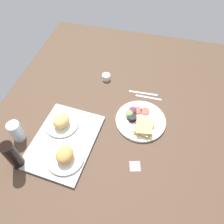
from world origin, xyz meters
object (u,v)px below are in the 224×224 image
object	(u,v)px
bread_plate_near	(65,156)
knife	(143,93)
bread_plate_far	(62,122)
sticky_note	(135,166)
serving_tray	(64,141)
plate_with_salad	(140,120)
espresso_cup	(106,77)
fork	(148,97)
drinking_glass	(17,131)
soda_bottle	(13,156)

from	to	relation	value
bread_plate_near	knife	size ratio (longest dim) A/B	1.05
knife	bread_plate_far	bearing A→B (deg)	39.30
bread_plate_near	sticky_note	distance (cm)	36.77
knife	serving_tray	bearing A→B (deg)	48.97
plate_with_salad	sticky_note	xyz separation A→B (cm)	(-28.39, -2.34, -1.59)
espresso_cup	sticky_note	size ratio (longest dim) A/B	1.00
bread_plate_far	fork	size ratio (longest dim) A/B	1.16
bread_plate_near	bread_plate_far	xyz separation A→B (cm)	(19.69, 9.91, 0.14)
serving_tray	plate_with_salad	distance (cm)	45.62
espresso_cup	fork	bearing A→B (deg)	-107.94
bread_plate_near	fork	distance (cm)	65.44
espresso_cup	fork	world-z (taller)	espresso_cup
drinking_glass	knife	distance (cm)	80.98
soda_bottle	sticky_note	world-z (taller)	soda_bottle
plate_with_salad	drinking_glass	distance (cm)	70.06
serving_tray	soda_bottle	bearing A→B (deg)	135.57
bread_plate_far	sticky_note	distance (cm)	48.43
soda_bottle	espresso_cup	size ratio (longest dim) A/B	3.45
plate_with_salad	drinking_glass	bearing A→B (deg)	112.74
bread_plate_far	plate_with_salad	world-z (taller)	bread_plate_far
bread_plate_near	fork	xyz separation A→B (cm)	(54.36, -36.18, -4.29)
knife	plate_with_salad	bearing A→B (deg)	91.33
bread_plate_far	serving_tray	bearing A→B (deg)	-154.14
plate_with_salad	sticky_note	bearing A→B (deg)	-175.30
espresso_cup	knife	world-z (taller)	espresso_cup
drinking_glass	serving_tray	bearing A→B (deg)	-82.09
fork	knife	world-z (taller)	same
drinking_glass	espresso_cup	bearing A→B (deg)	-31.49
fork	bread_plate_far	bearing A→B (deg)	36.82
bread_plate_far	drinking_glass	distance (cm)	24.57
fork	serving_tray	bearing A→B (deg)	46.63
bread_plate_near	knife	world-z (taller)	bread_plate_near
serving_tray	sticky_note	bearing A→B (deg)	-96.74
serving_tray	knife	bearing A→B (deg)	-38.50
drinking_glass	espresso_cup	xyz separation A→B (cm)	(57.85, -35.44, -4.41)
soda_bottle	knife	distance (cm)	86.27
bread_plate_near	soda_bottle	distance (cm)	25.13
soda_bottle	fork	xyz separation A→B (cm)	(62.43, -59.43, -9.40)
serving_tray	bread_plate_near	world-z (taller)	bread_plate_near
bread_plate_far	fork	xyz separation A→B (cm)	(34.67, -46.09, -4.44)
soda_bottle	fork	distance (cm)	86.70
plate_with_salad	soda_bottle	bearing A→B (deg)	126.23
plate_with_salad	espresso_cup	world-z (taller)	plate_with_salad
serving_tray	soda_bottle	size ratio (longest dim) A/B	2.33
bread_plate_near	sticky_note	xyz separation A→B (cm)	(5.32, -36.11, -4.48)
drinking_glass	espresso_cup	world-z (taller)	drinking_glass
bread_plate_near	plate_with_salad	world-z (taller)	bread_plate_near
fork	plate_with_salad	bearing A→B (deg)	83.21
bread_plate_near	soda_bottle	bearing A→B (deg)	109.15
fork	knife	bearing A→B (deg)	-37.01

